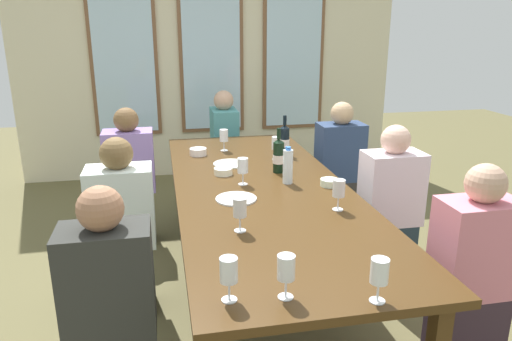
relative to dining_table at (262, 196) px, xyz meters
The scene contains 26 objects.
ground_plane 0.68m from the dining_table, ahead, with size 12.00×12.00×0.00m, color brown.
back_wall_with_windows 2.87m from the dining_table, 90.00° to the left, with size 4.28×0.10×2.90m.
dining_table is the anchor object (origin of this frame).
white_plate_0 0.56m from the dining_table, 102.85° to the left, with size 0.24×0.24×0.01m, color white.
white_plate_1 0.28m from the dining_table, 136.81° to the right, with size 0.24×0.24×0.01m, color white.
wine_bottle_0 0.38m from the dining_table, 58.81° to the left, with size 0.08×0.08×0.31m.
wine_bottle_1 0.82m from the dining_table, 65.51° to the left, with size 0.08×0.08×0.31m.
tasting_bowl_0 0.91m from the dining_table, 111.30° to the left, with size 0.13×0.13×0.05m, color white.
tasting_bowl_1 0.38m from the dining_table, 123.33° to the left, with size 0.13×0.13×0.05m, color white.
tasting_bowl_2 0.43m from the dining_table, ahead, with size 0.12×0.12×0.04m, color white.
water_bottle 0.25m from the dining_table, 15.60° to the left, with size 0.06×0.06×0.24m.
wine_glass_0 1.36m from the dining_table, 83.72° to the right, with size 0.07×0.07×0.17m.
wine_glass_1 1.30m from the dining_table, 107.57° to the right, with size 0.07×0.07×0.17m.
wine_glass_2 0.22m from the dining_table, 144.31° to the left, with size 0.07×0.07×0.17m.
wine_glass_3 1.28m from the dining_table, 98.12° to the right, with size 0.07×0.07×0.17m.
wine_glass_4 0.69m from the dining_table, 111.54° to the right, with size 0.07×0.07×0.17m.
wine_glass_5 0.68m from the dining_table, 68.73° to the left, with size 0.07×0.07×0.17m.
wine_glass_6 0.59m from the dining_table, 53.90° to the right, with size 0.07×0.07×0.17m.
wine_glass_7 0.96m from the dining_table, 96.89° to the left, with size 0.07×0.07×0.17m.
seated_person_0 1.26m from the dining_table, 133.62° to the right, with size 0.38×0.24×1.11m.
seated_person_1 1.27m from the dining_table, 47.21° to the right, with size 0.38×0.24×1.11m.
seated_person_2 1.30m from the dining_table, 131.75° to the left, with size 0.38×0.24×1.11m.
seated_person_3 1.25m from the dining_table, 46.17° to the left, with size 0.38×0.24×1.11m.
seated_person_4 0.87m from the dining_table, behind, with size 0.38×0.24×1.11m.
seated_person_5 0.87m from the dining_table, ahead, with size 0.38×0.24×1.11m.
seated_person_6 1.77m from the dining_table, 90.00° to the left, with size 0.24×0.38×1.11m.
Camera 1 is at (-0.60, -2.79, 1.73)m, focal length 33.82 mm.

